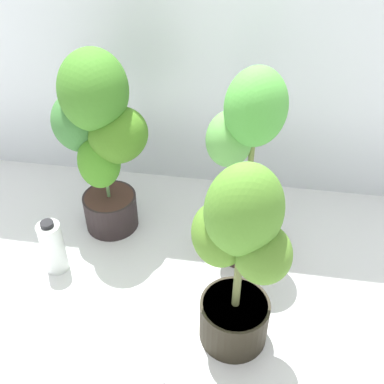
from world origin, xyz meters
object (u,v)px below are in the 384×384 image
at_px(potted_plant_back_right, 246,166).
at_px(nutrient_bottle, 53,247).
at_px(potted_plant_back_left, 99,131).
at_px(potted_plant_front_right, 239,257).

relative_size(potted_plant_back_right, nutrient_bottle, 3.28).
distance_m(potted_plant_back_right, nutrient_bottle, 0.88).
xyz_separation_m(potted_plant_back_right, potted_plant_back_left, (-0.62, 0.05, 0.07)).
bearing_deg(potted_plant_back_right, nutrient_bottle, -161.85).
bearing_deg(nutrient_bottle, potted_plant_front_right, -15.58).
distance_m(potted_plant_front_right, nutrient_bottle, 0.87).
height_order(potted_plant_back_right, potted_plant_back_left, potted_plant_back_left).
height_order(potted_plant_back_right, potted_plant_front_right, potted_plant_back_right).
bearing_deg(potted_plant_front_right, nutrient_bottle, 164.42).
bearing_deg(potted_plant_front_right, potted_plant_back_left, 140.32).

